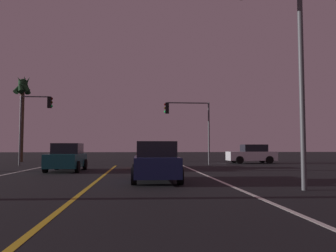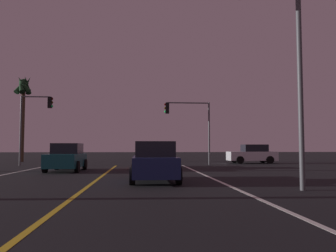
{
  "view_description": "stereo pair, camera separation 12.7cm",
  "coord_description": "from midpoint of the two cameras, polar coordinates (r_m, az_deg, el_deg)",
  "views": [
    {
      "loc": [
        1.83,
        -0.48,
        1.46
      ],
      "look_at": [
        3.92,
        24.21,
        3.01
      ],
      "focal_mm": 36.31,
      "sensor_mm": 36.0,
      "label": 1
    },
    {
      "loc": [
        1.96,
        -0.48,
        1.46
      ],
      "look_at": [
        3.92,
        24.21,
        3.01
      ],
      "focal_mm": 36.31,
      "sensor_mm": 36.0,
      "label": 2
    }
  ],
  "objects": [
    {
      "name": "street_lamp_right_near",
      "position": [
        12.63,
        18.98,
        10.83
      ],
      "size": [
        2.4,
        0.44,
        7.04
      ],
      "rotation": [
        0.0,
        0.0,
        3.14
      ],
      "color": "#4C4C51",
      "rests_on": "ground"
    },
    {
      "name": "car_ahead_far",
      "position": [
        23.93,
        -2.96,
        -5.1
      ],
      "size": [
        2.02,
        4.3,
        1.7
      ],
      "rotation": [
        0.0,
        0.0,
        1.57
      ],
      "color": "black",
      "rests_on": "ground"
    },
    {
      "name": "palm_tree_left_far",
      "position": [
        37.27,
        -23.0,
        5.18
      ],
      "size": [
        1.91,
        1.95,
        8.74
      ],
      "color": "#473826",
      "rests_on": "ground"
    },
    {
      "name": "lane_center_divider",
      "position": [
        11.14,
        -14.58,
        -10.99
      ],
      "size": [
        0.16,
        32.8,
        0.01
      ],
      "primitive_type": "cube",
      "color": "gold",
      "rests_on": "ground"
    },
    {
      "name": "traffic_light_near_right",
      "position": [
        28.15,
        3.33,
        1.41
      ],
      "size": [
        3.81,
        0.36,
        5.18
      ],
      "rotation": [
        0.0,
        0.0,
        3.14
      ],
      "color": "#4C4C51",
      "rests_on": "ground"
    },
    {
      "name": "car_crossing_side",
      "position": [
        31.83,
        14.09,
        -4.62
      ],
      "size": [
        4.3,
        2.02,
        1.7
      ],
      "rotation": [
        0.0,
        0.0,
        3.14
      ],
      "color": "black",
      "rests_on": "ground"
    },
    {
      "name": "lane_edge_right",
      "position": [
        11.49,
        12.94,
        -10.78
      ],
      "size": [
        0.16,
        32.8,
        0.01
      ],
      "primitive_type": "cube",
      "color": "silver",
      "rests_on": "ground"
    },
    {
      "name": "car_oncoming",
      "position": [
        21.81,
        -16.48,
        -5.11
      ],
      "size": [
        2.02,
        4.3,
        1.7
      ],
      "rotation": [
        0.0,
        0.0,
        -1.57
      ],
      "color": "black",
      "rests_on": "ground"
    },
    {
      "name": "car_lead_same_lane",
      "position": [
        14.59,
        -2.05,
        -6.09
      ],
      "size": [
        2.02,
        4.3,
        1.7
      ],
      "rotation": [
        0.0,
        0.0,
        1.57
      ],
      "color": "black",
      "rests_on": "ground"
    },
    {
      "name": "traffic_light_near_left",
      "position": [
        29.12,
        -21.17,
        1.84
      ],
      "size": [
        2.55,
        0.36,
        5.55
      ],
      "color": "#4C4C51",
      "rests_on": "ground"
    }
  ]
}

